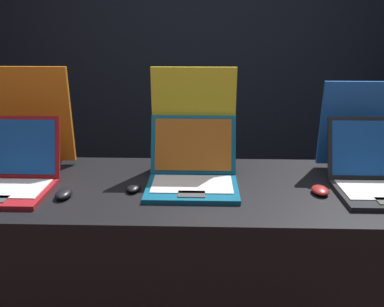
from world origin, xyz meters
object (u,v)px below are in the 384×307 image
laptop_front (11,174)px  promo_stand_back (354,128)px  laptop_back (373,175)px  mouse_front (64,193)px  promo_stand_middle (194,122)px  laptop_middle (193,170)px  mouse_back (320,190)px  promo_stand_front (35,119)px  mouse_middle (134,187)px

laptop_front → promo_stand_back: 1.58m
laptop_back → mouse_front: bearing=-175.0°
mouse_front → promo_stand_middle: size_ratio=0.20×
laptop_middle → mouse_back: (0.54, -0.09, -0.05)m
promo_stand_front → laptop_middle: 0.82m
mouse_back → laptop_front: bearing=179.2°
promo_stand_front → laptop_back: 1.57m
laptop_front → promo_stand_back: (1.54, 0.29, 0.14)m
laptop_middle → mouse_front: bearing=-163.8°
laptop_front → mouse_back: (1.31, -0.02, -0.05)m
mouse_middle → promo_stand_middle: bearing=46.0°
laptop_back → laptop_middle: bearing=177.1°
laptop_middle → promo_stand_middle: bearing=90.0°
promo_stand_front → promo_stand_back: bearing=-0.2°
mouse_front → mouse_back: size_ratio=1.05×
laptop_front → laptop_middle: size_ratio=0.93×
mouse_middle → promo_stand_back: bearing=16.1°
laptop_front → laptop_back: size_ratio=0.95×
mouse_front → promo_stand_front: size_ratio=0.20×
promo_stand_middle → promo_stand_back: size_ratio=1.16×
laptop_front → promo_stand_front: promo_stand_front is taller
promo_stand_front → mouse_back: 1.36m
laptop_front → laptop_middle: bearing=5.1°
mouse_front → promo_stand_middle: 0.66m
laptop_middle → mouse_middle: size_ratio=3.87×
laptop_middle → laptop_front: bearing=-174.9°
mouse_front → promo_stand_front: (-0.25, 0.38, 0.22)m
mouse_front → mouse_middle: mouse_front is taller
laptop_front → promo_stand_back: size_ratio=0.86×
promo_stand_front → mouse_middle: 0.64m
laptop_front → laptop_middle: laptop_front is taller
laptop_front → promo_stand_middle: 0.83m
promo_stand_front → promo_stand_back: promo_stand_front is taller
laptop_back → mouse_back: laptop_back is taller
promo_stand_front → laptop_front: bearing=-90.0°
laptop_middle → mouse_middle: laptop_middle is taller
promo_stand_front → promo_stand_middle: size_ratio=0.99×
mouse_front → mouse_middle: (0.27, 0.08, -0.00)m
mouse_front → laptop_back: size_ratio=0.26×
promo_stand_front → promo_stand_middle: promo_stand_middle is taller
laptop_middle → promo_stand_front: bearing=163.8°
mouse_front → laptop_middle: size_ratio=0.25×
promo_stand_front → promo_stand_middle: 0.78m
mouse_back → promo_stand_back: (0.23, 0.31, 0.19)m
mouse_front → promo_stand_middle: (0.52, 0.34, 0.22)m
laptop_front → mouse_back: bearing=-0.8°
laptop_back → promo_stand_back: bearing=90.0°
promo_stand_middle → promo_stand_back: (0.77, 0.04, -0.03)m
laptop_front → mouse_back: 1.31m
promo_stand_front → promo_stand_middle: bearing=-2.9°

